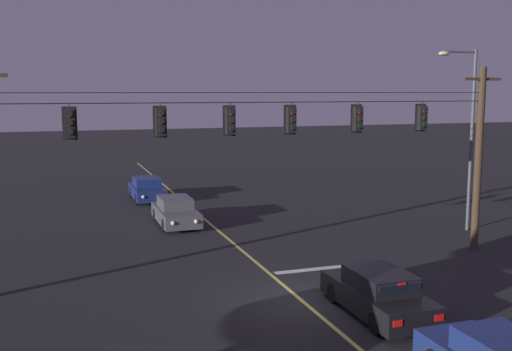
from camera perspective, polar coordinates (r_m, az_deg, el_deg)
name	(u,v)px	position (r m, az deg, el deg)	size (l,w,h in m)	color
ground_plane	(301,300)	(19.80, 4.33, -11.76)	(180.00, 180.00, 0.00)	black
lane_centre_stripe	(222,234)	(28.49, -3.24, -5.57)	(0.14, 60.00, 0.01)	#D1C64C
stop_bar_paint	(317,269)	(23.12, 5.81, -8.84)	(3.40, 0.36, 0.01)	silver
signal_span_assembly	(265,165)	(22.13, 0.83, 1.05)	(20.91, 0.32, 7.70)	#423021
traffic_light_leftmost	(70,123)	(20.72, -17.32, 4.76)	(0.48, 0.41, 1.22)	black
traffic_light_left_inner	(161,122)	(21.01, -9.07, 5.06)	(0.48, 0.41, 1.22)	black
traffic_light_centre	(230,121)	(21.57, -2.45, 5.22)	(0.48, 0.41, 1.22)	black
traffic_light_right_inner	(291,120)	(22.35, 3.39, 5.31)	(0.48, 0.41, 1.22)	black
traffic_light_rightmost	(358,119)	(23.53, 9.71, 5.35)	(0.48, 0.41, 1.22)	black
traffic_light_far_right	(422,118)	(25.03, 15.57, 5.33)	(0.48, 0.41, 1.22)	black
car_waiting_near_lane	(378,294)	(18.72, 11.56, -10.99)	(1.80, 4.33, 1.39)	black
car_oncoming_lead	(176,212)	(30.57, -7.67, -3.46)	(1.80, 4.42, 1.39)	#4C4C51
car_oncoming_trailing	(147,189)	(37.82, -10.33, -1.31)	(1.80, 4.42, 1.39)	navy
street_lamp_corner	(467,124)	(30.13, 19.47, 4.61)	(2.11, 0.30, 8.63)	#4C4F54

